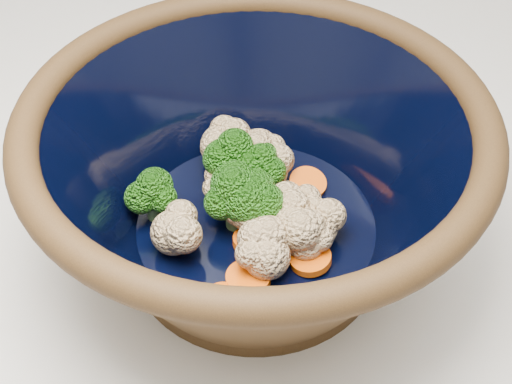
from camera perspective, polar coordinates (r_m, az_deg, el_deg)
name	(u,v)px	position (r m, az deg, el deg)	size (l,w,h in m)	color
mixing_bowl	(256,178)	(0.50, 0.00, 1.11)	(0.32, 0.32, 0.14)	black
vegetable_pile	(248,193)	(0.52, -0.66, -0.10)	(0.15, 0.16, 0.06)	#608442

